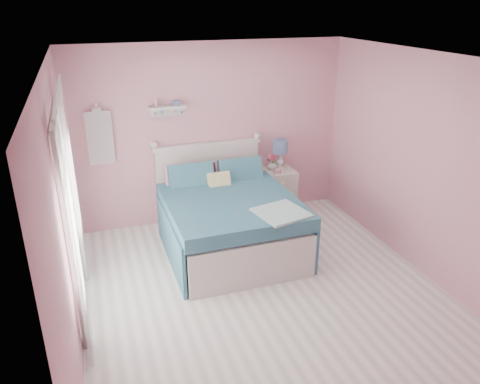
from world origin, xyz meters
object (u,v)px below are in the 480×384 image
nightstand (277,192)px  teacup (278,170)px  vase (272,165)px  table_lamp (280,149)px  bed (228,220)px

nightstand → teacup: teacup is taller
vase → nightstand: bearing=-33.5°
table_lamp → teacup: bearing=-120.5°
bed → vase: 1.31m
bed → table_lamp: bearing=36.7°
nightstand → vase: 0.45m
bed → table_lamp: (1.09, 0.83, 0.63)m
nightstand → teacup: 0.42m
nightstand → table_lamp: table_lamp is taller
bed → teacup: bearing=32.8°
bed → nightstand: bearing=36.1°
bed → table_lamp: bed is taller
bed → teacup: size_ratio=20.13×
bed → vase: size_ratio=13.63×
nightstand → table_lamp: bearing=45.9°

